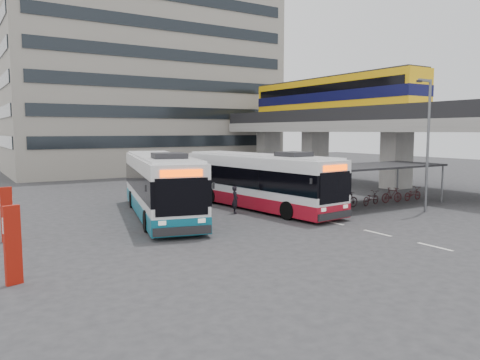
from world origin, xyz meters
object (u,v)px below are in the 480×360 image
bus_teal (160,186)px  lamp_post (427,137)px  bus_main (259,181)px  pedestrian (235,200)px

bus_teal → lamp_post: size_ratio=1.65×
lamp_post → bus_main: bearing=136.7°
bus_teal → pedestrian: 4.28m
bus_main → lamp_post: (7.50, -6.12, 2.69)m
bus_teal → pedestrian: bus_teal is taller
bus_main → bus_teal: bus_teal is taller
bus_main → pedestrian: bus_main is taller
pedestrian → lamp_post: size_ratio=0.21×
bus_main → bus_teal: (-6.09, 0.70, 0.04)m
bus_teal → bus_main: bearing=7.2°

